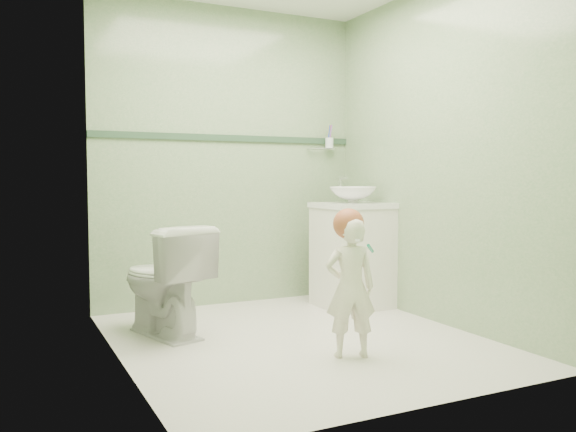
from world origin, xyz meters
TOP-DOWN VIEW (x-y plane):
  - ground at (0.00, 0.00)m, footprint 2.50×2.50m
  - room_shell at (0.00, 0.00)m, footprint 2.50×2.54m
  - trim_stripe at (0.00, 1.24)m, footprint 2.20×0.02m
  - vanity at (0.84, 0.70)m, footprint 0.52×0.50m
  - counter at (0.84, 0.70)m, footprint 0.54×0.52m
  - basin at (0.84, 0.70)m, footprint 0.37×0.37m
  - faucet at (0.84, 0.89)m, footprint 0.03×0.13m
  - cup_holder at (0.89, 1.18)m, footprint 0.26×0.07m
  - toilet at (-0.74, 0.48)m, footprint 0.59×0.80m
  - toddler at (0.10, -0.45)m, footprint 0.34×0.27m
  - hair_cap at (0.10, -0.43)m, footprint 0.18×0.18m
  - teal_toothbrush at (0.13, -0.59)m, footprint 0.11×0.14m

SIDE VIEW (x-z plane):
  - ground at x=0.00m, z-range 0.00..0.00m
  - toilet at x=-0.74m, z-range 0.00..0.73m
  - vanity at x=0.84m, z-range 0.00..0.80m
  - toddler at x=0.10m, z-range 0.00..0.80m
  - teal_toothbrush at x=0.13m, z-range 0.60..0.69m
  - hair_cap at x=0.10m, z-range 0.68..0.85m
  - counter at x=0.84m, z-range 0.79..0.83m
  - basin at x=0.84m, z-range 0.83..0.96m
  - faucet at x=0.84m, z-range 0.88..1.06m
  - room_shell at x=0.00m, z-range 0.00..2.40m
  - cup_holder at x=0.89m, z-range 1.23..1.44m
  - trim_stripe at x=0.00m, z-range 1.33..1.38m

